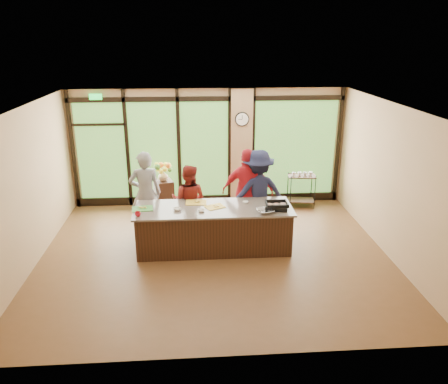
{
  "coord_description": "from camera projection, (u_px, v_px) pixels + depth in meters",
  "views": [
    {
      "loc": [
        -0.38,
        -7.93,
        4.2
      ],
      "look_at": [
        0.22,
        0.4,
        1.21
      ],
      "focal_mm": 35.0,
      "sensor_mm": 36.0,
      "label": 1
    }
  ],
  "objects": [
    {
      "name": "prep_bowl_far",
      "position": [
        245.0,
        202.0,
        9.11
      ],
      "size": [
        0.13,
        0.13,
        0.03
      ],
      "primitive_type": "imported",
      "rotation": [
        0.0,
        0.0,
        -0.1
      ],
      "color": "white",
      "rests_on": "countertop"
    },
    {
      "name": "roasting_pan",
      "position": [
        277.0,
        207.0,
        8.78
      ],
      "size": [
        0.51,
        0.44,
        0.08
      ],
      "primitive_type": "cube",
      "rotation": [
        0.0,
        0.0,
        -0.26
      ],
      "color": "black",
      "rests_on": "countertop"
    },
    {
      "name": "right_wall",
      "position": [
        391.0,
        181.0,
        8.62
      ],
      "size": [
        0.0,
        6.0,
        6.0
      ],
      "primitive_type": "plane",
      "rotation": [
        1.57,
        0.0,
        -1.57
      ],
      "color": "tan",
      "rests_on": "floor"
    },
    {
      "name": "cutting_board_right",
      "position": [
        215.0,
        207.0,
        8.89
      ],
      "size": [
        0.46,
        0.41,
        0.01
      ],
      "primitive_type": "cube",
      "rotation": [
        0.0,
        0.0,
        0.43
      ],
      "color": "gold",
      "rests_on": "countertop"
    },
    {
      "name": "bar_cart",
      "position": [
        301.0,
        186.0,
        11.23
      ],
      "size": [
        0.73,
        0.47,
        0.94
      ],
      "rotation": [
        0.0,
        0.0,
        -0.11
      ],
      "color": "black",
      "rests_on": "floor"
    },
    {
      "name": "flower_vase",
      "position": [
        163.0,
        176.0,
        10.7
      ],
      "size": [
        0.25,
        0.25,
        0.26
      ],
      "primitive_type": "imported",
      "rotation": [
        0.0,
        0.0,
        -0.01
      ],
      "color": "#9A7A54",
      "rests_on": "flower_stand"
    },
    {
      "name": "cutting_board_left",
      "position": [
        142.0,
        209.0,
        8.79
      ],
      "size": [
        0.45,
        0.35,
        0.01
      ],
      "primitive_type": "cube",
      "rotation": [
        0.0,
        0.0,
        0.11
      ],
      "color": "#3A8D33",
      "rests_on": "countertop"
    },
    {
      "name": "prep_bowl_near",
      "position": [
        177.0,
        209.0,
        8.71
      ],
      "size": [
        0.19,
        0.19,
        0.05
      ],
      "primitive_type": "imported",
      "rotation": [
        0.0,
        0.0,
        0.25
      ],
      "color": "white",
      "rests_on": "countertop"
    },
    {
      "name": "ceiling",
      "position": [
        214.0,
        107.0,
        7.88
      ],
      "size": [
        7.0,
        7.0,
        0.0
      ],
      "primitive_type": "plane",
      "rotation": [
        3.14,
        0.0,
        0.0
      ],
      "color": "silver",
      "rests_on": "back_wall"
    },
    {
      "name": "cutting_board_center",
      "position": [
        196.0,
        202.0,
        9.12
      ],
      "size": [
        0.44,
        0.34,
        0.01
      ],
      "primitive_type": "cube",
      "rotation": [
        0.0,
        0.0,
        -0.05
      ],
      "color": "gold",
      "rests_on": "countertop"
    },
    {
      "name": "flower_stand",
      "position": [
        164.0,
        197.0,
        10.88
      ],
      "size": [
        0.54,
        0.54,
        0.85
      ],
      "primitive_type": "cube",
      "rotation": [
        0.0,
        0.0,
        0.33
      ],
      "color": "black",
      "rests_on": "floor"
    },
    {
      "name": "cook_left",
      "position": [
        146.0,
        194.0,
        9.53
      ],
      "size": [
        0.75,
        0.54,
        1.91
      ],
      "primitive_type": "imported",
      "rotation": [
        0.0,
        0.0,
        3.26
      ],
      "color": "gray",
      "rests_on": "floor"
    },
    {
      "name": "cook_right",
      "position": [
        258.0,
        192.0,
        9.63
      ],
      "size": [
        1.34,
        0.92,
        1.91
      ],
      "primitive_type": "imported",
      "rotation": [
        0.0,
        0.0,
        3.32
      ],
      "color": "#1A1E3A",
      "rests_on": "floor"
    },
    {
      "name": "cook_midright",
      "position": [
        248.0,
        192.0,
        9.63
      ],
      "size": [
        1.2,
        0.69,
        1.93
      ],
      "primitive_type": "imported",
      "rotation": [
        0.0,
        0.0,
        2.94
      ],
      "color": "red",
      "rests_on": "floor"
    },
    {
      "name": "prep_bowl_mid",
      "position": [
        201.0,
        211.0,
        8.65
      ],
      "size": [
        0.13,
        0.13,
        0.04
      ],
      "primitive_type": "imported",
      "rotation": [
        0.0,
        0.0,
        -0.05
      ],
      "color": "white",
      "rests_on": "countertop"
    },
    {
      "name": "island_base",
      "position": [
        214.0,
        229.0,
        9.03
      ],
      "size": [
        3.1,
        1.0,
        0.88
      ],
      "primitive_type": "cube",
      "color": "black",
      "rests_on": "floor"
    },
    {
      "name": "window_wall",
      "position": [
        215.0,
        152.0,
        11.21
      ],
      "size": [
        6.9,
        0.12,
        3.0
      ],
      "color": "tan",
      "rests_on": "floor"
    },
    {
      "name": "countertop",
      "position": [
        214.0,
        208.0,
        8.87
      ],
      "size": [
        3.2,
        1.1,
        0.04
      ],
      "primitive_type": "cube",
      "color": "slate",
      "rests_on": "island_base"
    },
    {
      "name": "mixing_bowl",
      "position": [
        265.0,
        211.0,
        8.57
      ],
      "size": [
        0.39,
        0.39,
        0.08
      ],
      "primitive_type": "imported",
      "rotation": [
        0.0,
        0.0,
        0.23
      ],
      "color": "silver",
      "rests_on": "countertop"
    },
    {
      "name": "back_wall",
      "position": [
        208.0,
        148.0,
        11.2
      ],
      "size": [
        7.0,
        0.0,
        7.0
      ],
      "primitive_type": "plane",
      "rotation": [
        1.57,
        0.0,
        0.0
      ],
      "color": "tan",
      "rests_on": "floor"
    },
    {
      "name": "cook_midleft",
      "position": [
        189.0,
        201.0,
        9.55
      ],
      "size": [
        0.92,
        0.79,
        1.62
      ],
      "primitive_type": "imported",
      "rotation": [
        0.0,
        0.0,
        2.89
      ],
      "color": "maroon",
      "rests_on": "floor"
    },
    {
      "name": "left_wall",
      "position": [
        27.0,
        190.0,
        8.15
      ],
      "size": [
        0.0,
        6.0,
        6.0
      ],
      "primitive_type": "plane",
      "rotation": [
        1.57,
        0.0,
        1.57
      ],
      "color": "tan",
      "rests_on": "floor"
    },
    {
      "name": "floor",
      "position": [
        215.0,
        255.0,
        8.89
      ],
      "size": [
        7.0,
        7.0,
        0.0
      ],
      "primitive_type": "plane",
      "color": "brown",
      "rests_on": "ground"
    },
    {
      "name": "red_ramekin",
      "position": [
        138.0,
        214.0,
        8.42
      ],
      "size": [
        0.15,
        0.15,
        0.09
      ],
      "primitive_type": "imported",
      "rotation": [
        0.0,
        0.0,
        -0.42
      ],
      "color": "red",
      "rests_on": "countertop"
    },
    {
      "name": "wall_clock",
      "position": [
        242.0,
        119.0,
        10.88
      ],
      "size": [
        0.36,
        0.04,
        0.36
      ],
      "color": "black",
      "rests_on": "window_wall"
    }
  ]
}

